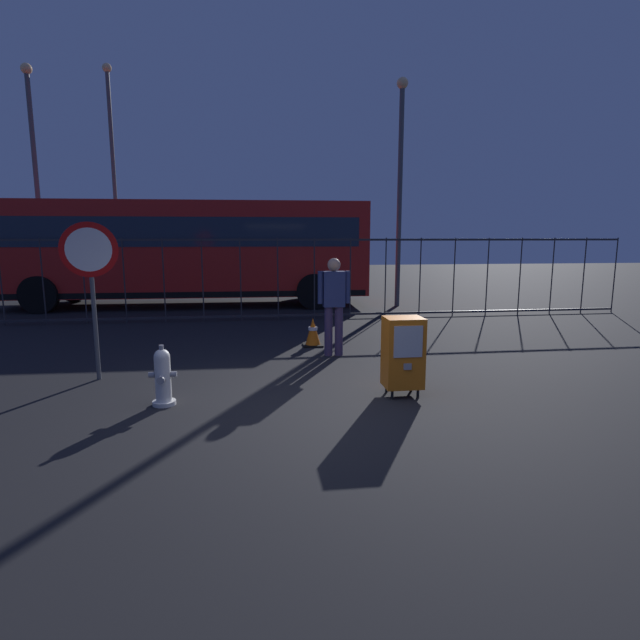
# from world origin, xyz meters

# --- Properties ---
(ground_plane) EXTENTS (60.00, 60.00, 0.00)m
(ground_plane) POSITION_xyz_m (0.00, 0.00, 0.00)
(ground_plane) COLOR black
(fire_hydrant) EXTENTS (0.33, 0.31, 0.75)m
(fire_hydrant) POSITION_xyz_m (-1.71, 0.56, 0.35)
(fire_hydrant) COLOR silver
(fire_hydrant) RESTS_ON ground_plane
(newspaper_box_primary) EXTENTS (0.48, 0.42, 1.02)m
(newspaper_box_primary) POSITION_xyz_m (1.28, 0.54, 0.57)
(newspaper_box_primary) COLOR black
(newspaper_box_primary) RESTS_ON ground_plane
(stop_sign) EXTENTS (0.71, 0.31, 2.23)m
(stop_sign) POSITION_xyz_m (-2.83, 1.82, 1.60)
(stop_sign) COLOR #4C4F54
(stop_sign) RESTS_ON ground_plane
(pedestrian) EXTENTS (0.55, 0.22, 1.67)m
(pedestrian) POSITION_xyz_m (0.76, 2.84, 0.95)
(pedestrian) COLOR #382D51
(pedestrian) RESTS_ON ground_plane
(traffic_cone) EXTENTS (0.36, 0.36, 0.53)m
(traffic_cone) POSITION_xyz_m (0.49, 3.64, 0.26)
(traffic_cone) COLOR black
(traffic_cone) RESTS_ON ground_plane
(fence_barrier) EXTENTS (18.03, 0.04, 2.00)m
(fence_barrier) POSITION_xyz_m (-0.00, 6.74, 1.02)
(fence_barrier) COLOR #2D2D33
(fence_barrier) RESTS_ON ground_plane
(bus_near) EXTENTS (10.56, 2.98, 3.00)m
(bus_near) POSITION_xyz_m (-2.55, 9.74, 1.71)
(bus_near) COLOR red
(bus_near) RESTS_ON ground_plane
(street_light_near_left) EXTENTS (0.32, 0.32, 6.36)m
(street_light_near_left) POSITION_xyz_m (3.60, 8.75, 3.73)
(street_light_near_left) COLOR #4C4F54
(street_light_near_left) RESTS_ON ground_plane
(street_light_near_right) EXTENTS (0.32, 0.32, 7.03)m
(street_light_near_right) POSITION_xyz_m (-7.04, 11.13, 4.08)
(street_light_near_right) COLOR #4C4F54
(street_light_near_right) RESTS_ON ground_plane
(street_light_far_left) EXTENTS (0.32, 0.32, 8.00)m
(street_light_far_left) POSITION_xyz_m (-5.51, 14.01, 4.58)
(street_light_far_left) COLOR #4C4F54
(street_light_far_left) RESTS_ON ground_plane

